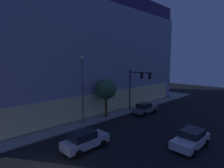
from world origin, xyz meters
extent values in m
cube|color=#4C4C51|center=(15.66, 21.09, 0.07)|extent=(37.33, 24.63, 0.15)
cube|color=#F2EB9C|center=(15.66, 9.17, 1.78)|extent=(33.24, 0.60, 3.25)
cube|color=#8F96AF|center=(15.66, 21.09, 8.58)|extent=(36.93, 24.23, 16.87)
cube|color=#2C1F50|center=(15.66, 21.09, 18.30)|extent=(36.19, 23.75, 2.57)
cylinder|color=black|center=(18.22, 7.48, 3.47)|extent=(0.18, 0.18, 6.64)
cylinder|color=black|center=(18.37, 5.51, 6.40)|extent=(0.42, 3.96, 0.12)
cube|color=black|center=(18.39, 5.31, 5.90)|extent=(0.34, 0.34, 0.90)
sphere|color=red|center=(18.40, 5.13, 6.18)|extent=(0.18, 0.18, 0.18)
cube|color=black|center=(18.49, 3.93, 5.90)|extent=(0.34, 0.34, 0.90)
sphere|color=green|center=(18.51, 3.75, 5.62)|extent=(0.18, 0.18, 0.18)
cylinder|color=#5B5B5B|center=(9.08, 7.65, 4.28)|extent=(0.16, 0.16, 8.26)
sphere|color=#F9EFC6|center=(9.08, 7.65, 8.56)|extent=(0.44, 0.44, 0.44)
cylinder|color=brown|center=(12.94, 7.49, 1.59)|extent=(0.34, 0.34, 2.88)
sphere|color=#366036|center=(12.94, 7.49, 4.22)|extent=(2.98, 2.98, 2.98)
cube|color=#B7BABF|center=(5.24, 1.84, 0.73)|extent=(4.47, 1.79, 0.75)
cube|color=black|center=(4.91, 1.84, 1.43)|extent=(2.26, 1.59, 0.66)
cube|color=#F9F4CC|center=(7.41, 2.39, 0.73)|extent=(0.12, 0.20, 0.12)
cube|color=#F9F4CC|center=(7.42, 1.34, 0.73)|extent=(0.12, 0.20, 0.12)
cylinder|color=black|center=(6.61, 2.73, 0.36)|extent=(0.72, 0.25, 0.72)
cylinder|color=black|center=(6.63, 0.98, 0.36)|extent=(0.72, 0.25, 0.72)
cylinder|color=black|center=(3.85, 2.70, 0.36)|extent=(0.72, 0.25, 0.72)
cylinder|color=black|center=(3.87, 0.95, 0.36)|extent=(0.72, 0.25, 0.72)
cube|color=silver|center=(12.48, -4.77, 0.68)|extent=(4.66, 1.98, 0.72)
cube|color=black|center=(12.83, -4.77, 1.35)|extent=(2.28, 1.76, 0.61)
cube|color=#F9F4CC|center=(10.21, -5.33, 0.68)|extent=(0.12, 0.20, 0.12)
cube|color=#F9F4CC|center=(10.22, -4.17, 0.68)|extent=(0.12, 0.20, 0.12)
cylinder|color=black|center=(11.04, -5.72, 0.32)|extent=(0.65, 0.25, 0.65)
cylinder|color=black|center=(11.05, -3.79, 0.32)|extent=(0.65, 0.25, 0.65)
cylinder|color=black|center=(13.92, -5.75, 0.32)|extent=(0.65, 0.25, 0.65)
cylinder|color=black|center=(13.93, -3.81, 0.32)|extent=(0.65, 0.25, 0.65)
cube|color=slate|center=(18.75, 4.81, 0.66)|extent=(4.29, 1.87, 0.61)
cube|color=black|center=(18.43, 4.81, 1.32)|extent=(2.00, 1.66, 0.70)
cube|color=#F9F4CC|center=(20.84, 5.33, 0.66)|extent=(0.12, 0.20, 0.12)
cube|color=#F9F4CC|center=(20.83, 4.24, 0.66)|extent=(0.12, 0.20, 0.12)
cylinder|color=black|center=(20.08, 5.71, 0.36)|extent=(0.71, 0.25, 0.71)
cylinder|color=black|center=(20.06, 3.88, 0.36)|extent=(0.71, 0.25, 0.71)
cylinder|color=black|center=(17.43, 5.74, 0.36)|extent=(0.71, 0.25, 0.71)
cylinder|color=black|center=(17.41, 3.91, 0.36)|extent=(0.71, 0.25, 0.71)
camera|label=1|loc=(-4.05, -11.13, 8.02)|focal=28.84mm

